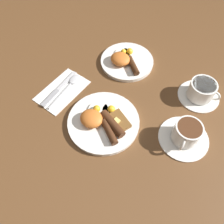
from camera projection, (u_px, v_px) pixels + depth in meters
ground_plane at (104, 123)px, 0.75m from camera, size 3.00×3.00×0.00m
breakfast_plate_near at (103, 121)px, 0.74m from camera, size 0.25×0.25×0.05m
breakfast_plate_far at (126, 60)px, 0.89m from camera, size 0.22×0.22×0.05m
teacup_near at (186, 134)px, 0.69m from camera, size 0.17×0.17×0.08m
teacup_far at (201, 91)px, 0.79m from camera, size 0.15×0.15×0.07m
napkin at (62, 90)px, 0.83m from camera, size 0.13×0.20×0.01m
knife at (58, 90)px, 0.82m from camera, size 0.02×0.19×0.01m
spoon at (72, 82)px, 0.84m from camera, size 0.04×0.18×0.01m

